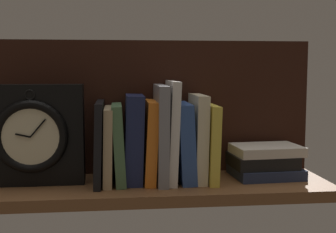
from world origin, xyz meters
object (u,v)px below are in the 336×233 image
book_white_catcher (171,131)px  book_stack_side (264,161)px  book_green_romantic (119,143)px  book_orange_pandolfini (149,141)px  book_gray_chess (161,133)px  book_blue_modern (184,142)px  book_yellow_seinlanguage (209,142)px  book_black_skeptic (99,142)px  book_cream_twain (198,137)px  book_tan_shortstories (108,145)px  framed_clock (33,135)px  book_navy_bierce (134,138)px

book_white_catcher → book_stack_side: bearing=2.1°
book_green_romantic → book_orange_pandolfini: book_orange_pandolfini is taller
book_gray_chess → book_blue_modern: book_gray_chess is taller
book_gray_chess → book_yellow_seinlanguage: 11.49cm
book_black_skeptic → book_white_catcher: book_white_catcher is taller
book_green_romantic → book_gray_chess: bearing=0.0°
book_black_skeptic → book_cream_twain: book_cream_twain is taller
book_cream_twain → book_tan_shortstories: bearing=180.0°
book_blue_modern → book_cream_twain: 3.42cm
book_yellow_seinlanguage → framed_clock: 39.88cm
book_navy_bierce → book_white_catcher: bearing=0.0°
book_white_catcher → book_cream_twain: size_ratio=1.16×
book_green_romantic → book_navy_bierce: bearing=-0.0°
book_green_romantic → book_white_catcher: (12.01, 0.00, 2.63)cm
book_navy_bierce → book_orange_pandolfini: book_navy_bierce is taller
book_navy_bierce → book_orange_pandolfini: bearing=0.0°
book_blue_modern → framed_clock: 33.95cm
book_green_romantic → framed_clock: (-18.94, -0.73, 2.31)cm
book_gray_chess → framed_clock: bearing=-178.5°
book_tan_shortstories → framed_clock: (-16.56, -0.73, 2.65)cm
book_orange_pandolfini → framed_clock: 25.93cm
book_blue_modern → book_stack_side: bearing=2.4°
book_tan_shortstories → book_gray_chess: bearing=0.0°
book_navy_bierce → book_gray_chess: bearing=0.0°
book_black_skeptic → book_yellow_seinlanguage: 25.32cm
book_green_romantic → book_navy_bierce: 3.57cm
book_green_romantic → book_blue_modern: size_ratio=0.99×
book_stack_side → book_yellow_seinlanguage: bearing=-176.6°
book_yellow_seinlanguage → book_gray_chess: bearing=180.0°
book_navy_bierce → book_cream_twain: size_ratio=1.00×
book_yellow_seinlanguage → framed_clock: (-39.80, -0.73, 2.37)cm
book_stack_side → framed_clock: bearing=-178.3°
book_gray_chess → book_stack_side: 26.09cm
book_green_romantic → book_stack_side: book_green_romantic is taller
book_black_skeptic → book_stack_side: bearing=1.2°
book_white_catcher → book_blue_modern: 3.88cm
book_black_skeptic → book_tan_shortstories: 2.18cm
book_gray_chess → book_blue_modern: size_ratio=1.23×
book_blue_modern → book_white_catcher: bearing=180.0°
book_navy_bierce → book_yellow_seinlanguage: (17.46, 0.00, -1.12)cm
book_gray_chess → book_stack_side: bearing=1.9°
book_orange_pandolfini → framed_clock: framed_clock is taller
book_tan_shortstories → book_yellow_seinlanguage: bearing=0.0°
book_orange_pandolfini → book_black_skeptic: bearing=180.0°
book_orange_pandolfini → book_gray_chess: (2.68, 0.00, 1.80)cm
book_tan_shortstories → book_blue_modern: 17.32cm
book_navy_bierce → book_white_catcher: 8.75cm
book_blue_modern → book_gray_chess: bearing=180.0°
book_white_catcher → book_blue_modern: bearing=0.0°
book_orange_pandolfini → book_blue_modern: 8.02cm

